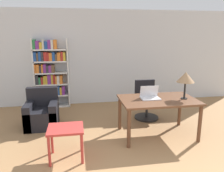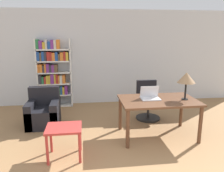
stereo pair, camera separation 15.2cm
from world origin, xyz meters
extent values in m
cube|color=silver|center=(0.00, 4.53, 1.35)|extent=(8.00, 0.06, 2.70)
cube|color=brown|center=(0.57, 2.10, 0.75)|extent=(1.49, 0.93, 0.04)
cylinder|color=brown|center=(-0.11, 1.70, 0.36)|extent=(0.07, 0.07, 0.73)
cylinder|color=brown|center=(1.26, 1.70, 0.36)|extent=(0.07, 0.07, 0.73)
cylinder|color=brown|center=(-0.11, 2.51, 0.36)|extent=(0.07, 0.07, 0.73)
cylinder|color=brown|center=(1.26, 2.51, 0.36)|extent=(0.07, 0.07, 0.73)
cube|color=silver|center=(0.42, 2.13, 0.78)|extent=(0.37, 0.24, 0.02)
cube|color=silver|center=(0.42, 2.22, 0.90)|extent=(0.37, 0.07, 0.23)
cube|color=#19233D|center=(0.42, 2.23, 0.90)|extent=(0.34, 0.05, 0.20)
cylinder|color=black|center=(1.08, 2.04, 0.77)|extent=(0.12, 0.12, 0.01)
cylinder|color=black|center=(1.08, 2.04, 0.94)|extent=(0.04, 0.04, 0.32)
cone|color=#93704C|center=(1.08, 2.04, 1.20)|extent=(0.34, 0.34, 0.20)
cylinder|color=black|center=(0.66, 3.02, 0.02)|extent=(0.58, 0.58, 0.04)
cylinder|color=#262626|center=(0.66, 3.02, 0.20)|extent=(0.06, 0.06, 0.31)
cube|color=black|center=(0.66, 3.02, 0.40)|extent=(0.51, 0.51, 0.10)
cube|color=black|center=(0.66, 3.24, 0.68)|extent=(0.49, 0.08, 0.46)
cube|color=#B2332D|center=(-1.21, 1.53, 0.52)|extent=(0.57, 0.48, 0.04)
cylinder|color=#B2332D|center=(-1.46, 1.32, 0.25)|extent=(0.04, 0.04, 0.51)
cylinder|color=#B2332D|center=(-0.96, 1.32, 0.25)|extent=(0.04, 0.04, 0.51)
cylinder|color=#B2332D|center=(-1.46, 1.73, 0.25)|extent=(0.04, 0.04, 0.51)
cylinder|color=#B2332D|center=(-0.96, 1.73, 0.25)|extent=(0.04, 0.04, 0.51)
cube|color=black|center=(-1.78, 2.93, 0.21)|extent=(0.68, 0.69, 0.41)
cube|color=black|center=(-1.78, 3.19, 0.63)|extent=(0.68, 0.16, 0.43)
cube|color=black|center=(-2.04, 2.93, 0.28)|extent=(0.16, 0.69, 0.56)
cube|color=black|center=(-1.52, 2.93, 0.28)|extent=(0.16, 0.69, 0.56)
cube|color=white|center=(-2.13, 4.34, 0.95)|extent=(0.04, 0.28, 1.91)
cube|color=white|center=(-1.22, 4.34, 0.95)|extent=(0.04, 0.28, 1.91)
cube|color=white|center=(-1.68, 4.34, 0.02)|extent=(0.91, 0.28, 0.04)
cube|color=brown|center=(-2.09, 4.34, 0.14)|extent=(0.04, 0.24, 0.21)
cube|color=brown|center=(-2.03, 4.34, 0.13)|extent=(0.05, 0.24, 0.20)
cube|color=brown|center=(-1.96, 4.34, 0.14)|extent=(0.09, 0.24, 0.22)
cube|color=#333338|center=(-1.87, 4.34, 0.14)|extent=(0.07, 0.24, 0.20)
cube|color=gold|center=(-1.81, 4.34, 0.14)|extent=(0.04, 0.24, 0.20)
cube|color=#2D7F47|center=(-1.76, 4.34, 0.14)|extent=(0.04, 0.24, 0.21)
cube|color=orange|center=(-1.70, 4.34, 0.16)|extent=(0.05, 0.24, 0.24)
cube|color=#B72D28|center=(-1.64, 4.34, 0.14)|extent=(0.05, 0.24, 0.22)
cube|color=#333338|center=(-1.59, 4.34, 0.17)|extent=(0.04, 0.24, 0.26)
cube|color=white|center=(-1.68, 4.34, 0.34)|extent=(0.91, 0.28, 0.04)
cube|color=#7F338C|center=(-2.07, 4.34, 0.47)|extent=(0.09, 0.24, 0.24)
cube|color=brown|center=(-1.99, 4.34, 0.46)|extent=(0.05, 0.24, 0.22)
cube|color=silver|center=(-1.94, 4.34, 0.46)|extent=(0.05, 0.24, 0.21)
cube|color=#234C99|center=(-1.88, 4.34, 0.45)|extent=(0.05, 0.24, 0.19)
cube|color=gold|center=(-1.82, 4.34, 0.46)|extent=(0.05, 0.24, 0.22)
cube|color=orange|center=(-1.76, 4.34, 0.48)|extent=(0.04, 0.24, 0.25)
cube|color=brown|center=(-1.70, 4.34, 0.48)|extent=(0.07, 0.24, 0.26)
cube|color=#2D7F47|center=(-1.63, 4.34, 0.47)|extent=(0.04, 0.24, 0.23)
cube|color=#2D7F47|center=(-1.57, 4.34, 0.45)|extent=(0.07, 0.24, 0.19)
cube|color=#234C99|center=(-1.50, 4.34, 0.47)|extent=(0.04, 0.24, 0.24)
cube|color=gold|center=(-1.45, 4.34, 0.46)|extent=(0.05, 0.24, 0.21)
cube|color=#7F338C|center=(-1.38, 4.34, 0.47)|extent=(0.08, 0.24, 0.24)
cube|color=white|center=(-1.68, 4.34, 0.65)|extent=(0.91, 0.28, 0.04)
cube|color=#333338|center=(-2.07, 4.34, 0.79)|extent=(0.08, 0.24, 0.24)
cube|color=#2D7F47|center=(-1.99, 4.34, 0.77)|extent=(0.05, 0.24, 0.19)
cube|color=#B72D28|center=(-1.93, 4.34, 0.77)|extent=(0.05, 0.24, 0.19)
cube|color=gold|center=(-1.87, 4.34, 0.78)|extent=(0.07, 0.24, 0.23)
cube|color=gold|center=(-1.81, 4.34, 0.79)|extent=(0.04, 0.24, 0.23)
cube|color=#7F338C|center=(-1.74, 4.34, 0.80)|extent=(0.09, 0.24, 0.26)
cube|color=gold|center=(-1.67, 4.34, 0.80)|extent=(0.05, 0.24, 0.26)
cube|color=#B72D28|center=(-1.61, 4.34, 0.80)|extent=(0.05, 0.24, 0.26)
cube|color=orange|center=(-1.56, 4.34, 0.78)|extent=(0.04, 0.24, 0.22)
cube|color=silver|center=(-1.50, 4.34, 0.78)|extent=(0.07, 0.24, 0.23)
cube|color=orange|center=(-1.42, 4.34, 0.78)|extent=(0.07, 0.24, 0.23)
cube|color=white|center=(-1.68, 4.34, 0.97)|extent=(0.91, 0.28, 0.04)
cube|color=orange|center=(-2.09, 4.34, 1.10)|extent=(0.04, 0.24, 0.22)
cube|color=orange|center=(-2.02, 4.34, 1.10)|extent=(0.08, 0.24, 0.22)
cube|color=#333338|center=(-1.96, 4.34, 1.08)|extent=(0.04, 0.24, 0.19)
cube|color=orange|center=(-1.91, 4.34, 1.10)|extent=(0.04, 0.24, 0.23)
cube|color=#7F338C|center=(-1.84, 4.34, 1.10)|extent=(0.07, 0.24, 0.23)
cube|color=#333338|center=(-1.77, 4.34, 1.09)|extent=(0.06, 0.24, 0.20)
cube|color=#7F338C|center=(-1.70, 4.34, 1.09)|extent=(0.07, 0.24, 0.20)
cube|color=brown|center=(-1.63, 4.34, 1.09)|extent=(0.08, 0.24, 0.21)
cube|color=white|center=(-1.68, 4.34, 1.29)|extent=(0.91, 0.28, 0.04)
cube|color=#234C99|center=(-2.07, 4.34, 1.43)|extent=(0.07, 0.24, 0.24)
cube|color=brown|center=(-2.01, 4.34, 1.42)|extent=(0.04, 0.24, 0.22)
cube|color=#234C99|center=(-1.95, 4.34, 1.43)|extent=(0.07, 0.24, 0.25)
cube|color=#333338|center=(-1.88, 4.34, 1.43)|extent=(0.05, 0.24, 0.25)
cube|color=#B72D28|center=(-1.80, 4.34, 1.43)|extent=(0.09, 0.24, 0.24)
cube|color=#B72D28|center=(-1.73, 4.34, 1.42)|extent=(0.04, 0.24, 0.23)
cube|color=orange|center=(-1.67, 4.34, 1.41)|extent=(0.08, 0.24, 0.21)
cube|color=#234C99|center=(-1.59, 4.34, 1.42)|extent=(0.07, 0.24, 0.23)
cube|color=brown|center=(-1.52, 4.34, 1.40)|extent=(0.04, 0.24, 0.19)
cube|color=orange|center=(-1.45, 4.34, 1.42)|extent=(0.09, 0.24, 0.22)
cube|color=#B72D28|center=(-1.37, 4.34, 1.43)|extent=(0.05, 0.24, 0.24)
cube|color=gold|center=(-1.31, 4.34, 1.42)|extent=(0.07, 0.24, 0.23)
cube|color=white|center=(-1.68, 4.34, 1.61)|extent=(0.91, 0.28, 0.04)
cube|color=#2D7F47|center=(-2.07, 4.34, 1.75)|extent=(0.07, 0.24, 0.25)
cube|color=#7F338C|center=(-1.99, 4.34, 1.73)|extent=(0.09, 0.24, 0.22)
cube|color=gold|center=(-1.90, 4.34, 1.71)|extent=(0.07, 0.24, 0.18)
cube|color=silver|center=(-1.84, 4.34, 1.75)|extent=(0.05, 0.24, 0.25)
cube|color=#234C99|center=(-1.77, 4.34, 1.72)|extent=(0.08, 0.24, 0.20)
cube|color=#7F338C|center=(-1.69, 4.34, 1.74)|extent=(0.08, 0.24, 0.24)
cube|color=silver|center=(-1.61, 4.34, 1.74)|extent=(0.06, 0.24, 0.24)
cube|color=orange|center=(-1.53, 4.34, 1.75)|extent=(0.08, 0.24, 0.25)
camera|label=1|loc=(-1.01, -1.81, 2.00)|focal=35.00mm
camera|label=2|loc=(-0.86, -1.84, 2.00)|focal=35.00mm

